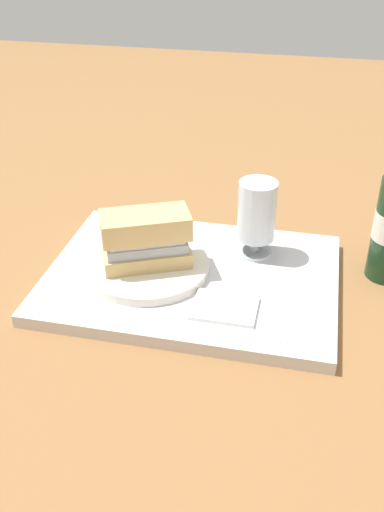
% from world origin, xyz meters
% --- Properties ---
extents(ground_plane, '(3.00, 3.00, 0.00)m').
position_xyz_m(ground_plane, '(0.00, 0.00, 0.00)').
color(ground_plane, olive).
extents(tray, '(0.44, 0.32, 0.02)m').
position_xyz_m(tray, '(0.00, 0.00, 0.01)').
color(tray, silver).
rests_on(tray, ground_plane).
extents(placemat, '(0.38, 0.27, 0.00)m').
position_xyz_m(placemat, '(0.00, 0.00, 0.02)').
color(placemat, silver).
rests_on(placemat, tray).
extents(plate, '(0.19, 0.19, 0.01)m').
position_xyz_m(plate, '(-0.07, -0.01, 0.03)').
color(plate, silver).
rests_on(plate, placemat).
extents(sandwich, '(0.14, 0.11, 0.08)m').
position_xyz_m(sandwich, '(-0.06, -0.01, 0.08)').
color(sandwich, tan).
rests_on(sandwich, plate).
extents(beer_glass, '(0.06, 0.06, 0.12)m').
position_xyz_m(beer_glass, '(0.09, 0.07, 0.09)').
color(beer_glass, silver).
rests_on(beer_glass, placemat).
extents(napkin_folded, '(0.09, 0.07, 0.01)m').
position_xyz_m(napkin_folded, '(0.07, -0.08, 0.02)').
color(napkin_folded, white).
rests_on(napkin_folded, placemat).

